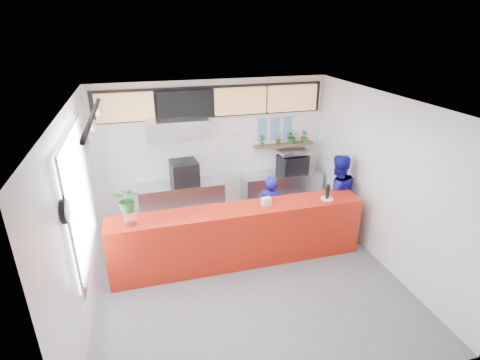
{
  "coord_description": "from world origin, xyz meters",
  "views": [
    {
      "loc": [
        -1.51,
        -5.16,
        4.1
      ],
      "look_at": [
        0.1,
        0.7,
        1.5
      ],
      "focal_mm": 28.0,
      "sensor_mm": 36.0,
      "label": 1
    }
  ],
  "objects_px": {
    "service_counter": "(239,236)",
    "pepper_mill": "(328,192)",
    "panini_oven": "(184,172)",
    "espresso_machine": "(292,164)",
    "staff_center": "(269,210)",
    "staff_right": "(336,195)"
  },
  "relations": [
    {
      "from": "service_counter",
      "to": "pepper_mill",
      "type": "xyz_separation_m",
      "value": [
        1.64,
        -0.08,
        0.7
      ]
    },
    {
      "from": "panini_oven",
      "to": "espresso_machine",
      "type": "height_order",
      "value": "panini_oven"
    },
    {
      "from": "service_counter",
      "to": "espresso_machine",
      "type": "relative_size",
      "value": 7.24
    },
    {
      "from": "service_counter",
      "to": "panini_oven",
      "type": "relative_size",
      "value": 8.22
    },
    {
      "from": "staff_center",
      "to": "staff_right",
      "type": "bearing_deg",
      "value": -170.51
    },
    {
      "from": "service_counter",
      "to": "pepper_mill",
      "type": "relative_size",
      "value": 16.41
    },
    {
      "from": "panini_oven",
      "to": "staff_right",
      "type": "height_order",
      "value": "staff_right"
    },
    {
      "from": "service_counter",
      "to": "pepper_mill",
      "type": "distance_m",
      "value": 1.79
    },
    {
      "from": "service_counter",
      "to": "espresso_machine",
      "type": "xyz_separation_m",
      "value": [
        1.75,
        1.8,
        0.55
      ]
    },
    {
      "from": "espresso_machine",
      "to": "pepper_mill",
      "type": "bearing_deg",
      "value": -101.25
    },
    {
      "from": "pepper_mill",
      "to": "staff_center",
      "type": "bearing_deg",
      "value": 145.64
    },
    {
      "from": "panini_oven",
      "to": "pepper_mill",
      "type": "xyz_separation_m",
      "value": [
        2.35,
        -1.88,
        0.11
      ]
    },
    {
      "from": "espresso_machine",
      "to": "pepper_mill",
      "type": "xyz_separation_m",
      "value": [
        -0.11,
        -1.88,
        0.15
      ]
    },
    {
      "from": "espresso_machine",
      "to": "pepper_mill",
      "type": "distance_m",
      "value": 1.89
    },
    {
      "from": "staff_right",
      "to": "pepper_mill",
      "type": "height_order",
      "value": "staff_right"
    },
    {
      "from": "staff_center",
      "to": "espresso_machine",
      "type": "bearing_deg",
      "value": -115.87
    },
    {
      "from": "panini_oven",
      "to": "staff_right",
      "type": "relative_size",
      "value": 0.32
    },
    {
      "from": "panini_oven",
      "to": "espresso_machine",
      "type": "distance_m",
      "value": 2.46
    },
    {
      "from": "service_counter",
      "to": "espresso_machine",
      "type": "height_order",
      "value": "espresso_machine"
    },
    {
      "from": "espresso_machine",
      "to": "staff_right",
      "type": "height_order",
      "value": "staff_right"
    },
    {
      "from": "service_counter",
      "to": "staff_center",
      "type": "distance_m",
      "value": 0.93
    },
    {
      "from": "espresso_machine",
      "to": "panini_oven",
      "type": "bearing_deg",
      "value": 172.11
    }
  ]
}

